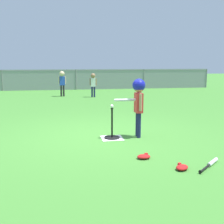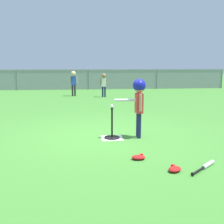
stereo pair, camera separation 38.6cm
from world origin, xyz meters
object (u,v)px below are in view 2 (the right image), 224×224
Objects in this scene: batter_child at (139,96)px; fielder_deep_right at (104,82)px; batting_tee at (112,134)px; spare_bat_silver at (206,166)px; glove_near_bats at (175,169)px; glove_by_plate at (139,157)px; baseball_on_tee at (112,106)px; fielder_near_right at (73,80)px.

batter_child is 6.96m from fielder_deep_right.
batting_tee is 1.16× the size of spare_bat_silver.
batter_child is at bearing -88.45° from fielder_deep_right.
glove_by_plate is at bearing 126.98° from glove_near_bats.
fielder_deep_right is at bearing 92.26° from glove_near_bats.
glove_near_bats is (0.42, -0.55, 0.00)m from glove_by_plate.
batting_tee is 0.57m from baseball_on_tee.
batter_child is at bearing -78.30° from fielder_near_right.
fielder_deep_right reaches higher than batting_tee.
baseball_on_tee reaches higher than spare_bat_silver.
glove_by_plate is at bearing 153.45° from spare_bat_silver.
batter_child is at bearing 110.60° from spare_bat_silver.
glove_near_bats is at bearing -69.27° from batting_tee.
batter_child reaches higher than batting_tee.
fielder_near_right is at bearing 97.60° from baseball_on_tee.
batter_child reaches higher than fielder_near_right.
fielder_near_right reaches higher than glove_near_bats.
fielder_near_right reaches higher than spare_bat_silver.
batting_tee reaches higher than glove_by_plate.
fielder_near_right reaches higher than batting_tee.
batter_child is 7.64m from fielder_near_right.
spare_bat_silver is 2.02× the size of glove_near_bats.
glove_near_bats is (0.35, -8.83, -0.65)m from fielder_deep_right.
batter_child reaches higher than baseball_on_tee.
fielder_deep_right is (1.36, -0.52, -0.06)m from fielder_near_right.
fielder_near_right is at bearing 103.48° from spare_bat_silver.
glove_near_bats is at bearing -53.02° from glove_by_plate.
fielder_near_right is 4.25× the size of glove_near_bats.
glove_by_plate is (0.30, -1.33, -0.63)m from baseball_on_tee.
baseball_on_tee is 0.06× the size of batter_child.
batter_child is (0.55, -0.00, 0.20)m from baseball_on_tee.
glove_by_plate is (1.29, -8.80, -0.71)m from fielder_near_right.
glove_near_bats is at bearing -79.65° from fielder_near_right.
batting_tee is at bearing 110.73° from glove_near_bats.
fielder_near_right reaches higher than baseball_on_tee.
glove_by_plate is at bearing -81.64° from fielder_near_right.
fielder_near_right is at bearing 98.36° from glove_by_plate.
fielder_deep_right is at bearing 95.62° from spare_bat_silver.
glove_by_plate is (-0.93, 0.46, 0.01)m from spare_bat_silver.
fielder_near_right is at bearing 101.70° from batter_child.
fielder_deep_right is 3.93× the size of glove_near_bats.
glove_by_plate is (0.30, -1.33, -0.06)m from batting_tee.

